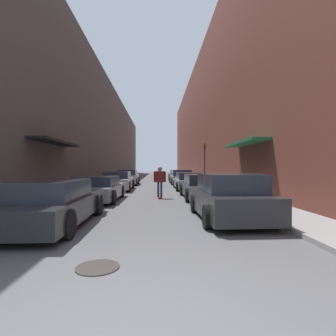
% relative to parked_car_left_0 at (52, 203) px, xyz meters
% --- Properties ---
extents(ground, '(143.66, 143.66, 0.00)m').
position_rel_parked_car_left_0_xyz_m(ground, '(2.63, 21.11, -0.62)').
color(ground, '#515154').
extents(curb_strip_left, '(1.80, 65.30, 0.12)m').
position_rel_parked_car_left_0_xyz_m(curb_strip_left, '(-1.84, 27.64, -0.56)').
color(curb_strip_left, gray).
rests_on(curb_strip_left, ground).
extents(curb_strip_right, '(1.80, 65.30, 0.12)m').
position_rel_parked_car_left_0_xyz_m(curb_strip_right, '(7.10, 27.64, -0.56)').
color(curb_strip_right, gray).
rests_on(curb_strip_right, ground).
extents(building_row_left, '(4.90, 65.30, 11.90)m').
position_rel_parked_car_left_0_xyz_m(building_row_left, '(-4.74, 27.64, 5.33)').
color(building_row_left, '#564C47').
rests_on(building_row_left, ground).
extents(building_row_right, '(4.90, 65.30, 15.59)m').
position_rel_parked_car_left_0_xyz_m(building_row_right, '(9.99, 27.64, 7.17)').
color(building_row_right, brown).
rests_on(building_row_right, ground).
extents(parked_car_left_0, '(2.03, 4.82, 1.27)m').
position_rel_parked_car_left_0_xyz_m(parked_car_left_0, '(0.00, 0.00, 0.00)').
color(parked_car_left_0, '#232326').
rests_on(parked_car_left_0, ground).
extents(parked_car_left_1, '(2.06, 4.40, 1.18)m').
position_rel_parked_car_left_0_xyz_m(parked_car_left_1, '(0.09, 5.23, -0.04)').
color(parked_car_left_1, gray).
rests_on(parked_car_left_1, ground).
extents(parked_car_left_2, '(2.01, 4.44, 1.30)m').
position_rel_parked_car_left_0_xyz_m(parked_car_left_2, '(0.15, 10.97, 0.01)').
color(parked_car_left_2, '#B7B7BC').
rests_on(parked_car_left_2, ground).
extents(parked_car_left_3, '(1.92, 4.08, 1.38)m').
position_rel_parked_car_left_0_xyz_m(parked_car_left_3, '(0.21, 16.50, 0.04)').
color(parked_car_left_3, '#B7B7BC').
rests_on(parked_car_left_3, ground).
extents(parked_car_right_0, '(1.99, 4.07, 1.41)m').
position_rel_parked_car_left_0_xyz_m(parked_car_right_0, '(5.12, 0.63, 0.05)').
color(parked_car_right_0, '#232326').
rests_on(parked_car_right_0, ground).
extents(parked_car_right_1, '(1.91, 4.71, 1.25)m').
position_rel_parked_car_left_0_xyz_m(parked_car_right_1, '(5.15, 5.97, -0.01)').
color(parked_car_right_1, '#232326').
rests_on(parked_car_right_1, ground).
extents(parked_car_right_2, '(2.01, 4.74, 1.22)m').
position_rel_parked_car_left_0_xyz_m(parked_car_right_2, '(5.15, 11.35, -0.03)').
color(parked_car_right_2, gray).
rests_on(parked_car_right_2, ground).
extents(parked_car_right_3, '(2.06, 4.58, 1.35)m').
position_rel_parked_car_left_0_xyz_m(parked_car_right_3, '(5.14, 17.22, 0.03)').
color(parked_car_right_3, gray).
rests_on(parked_car_right_3, ground).
extents(parked_car_right_4, '(1.97, 4.17, 1.27)m').
position_rel_parked_car_left_0_xyz_m(parked_car_right_4, '(5.19, 22.27, 0.01)').
color(parked_car_right_4, navy).
rests_on(parked_car_right_4, ground).
extents(skateboarder, '(0.63, 0.78, 1.65)m').
position_rel_parked_car_left_0_xyz_m(skateboarder, '(3.04, 6.15, 0.39)').
color(skateboarder, '#B2231E').
rests_on(skateboarder, ground).
extents(manhole_cover, '(0.70, 0.70, 0.02)m').
position_rel_parked_car_left_0_xyz_m(manhole_cover, '(1.96, -3.10, -0.61)').
color(manhole_cover, '#332D28').
rests_on(manhole_cover, ground).
extents(traffic_light, '(0.16, 0.22, 3.47)m').
position_rel_parked_car_left_0_xyz_m(traffic_light, '(6.89, 14.66, 1.65)').
color(traffic_light, '#2D2D2D').
rests_on(traffic_light, curb_strip_right).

